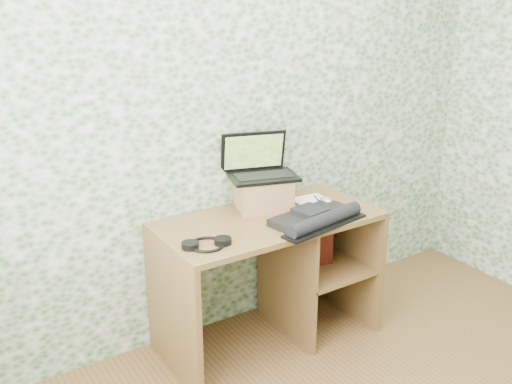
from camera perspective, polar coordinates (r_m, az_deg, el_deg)
wall_back at (r=3.15m, az=-1.82°, el=8.52°), size 3.50×0.00×3.50m
desk at (r=3.23m, az=2.12°, el=-6.57°), size 1.20×0.60×0.75m
riser at (r=3.17m, az=0.70°, el=-0.10°), size 0.35×0.31×0.17m
laptop at (r=3.16m, az=0.32°, el=2.58°), size 0.42×0.35×0.25m
keyboard at (r=3.00m, az=6.07°, el=-2.58°), size 0.55×0.35×0.08m
headphones at (r=2.73m, az=-4.95°, el=-5.18°), size 0.24×0.21×0.03m
notepad at (r=3.26m, az=6.10°, el=-1.18°), size 0.21×0.29×0.01m
mouse at (r=3.23m, az=6.99°, el=-0.95°), size 0.08×0.10×0.03m
pen at (r=3.30m, az=6.17°, el=-0.72°), size 0.05×0.11×0.01m
red_box at (r=3.31m, az=5.61°, el=-5.01°), size 0.25×0.12×0.29m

